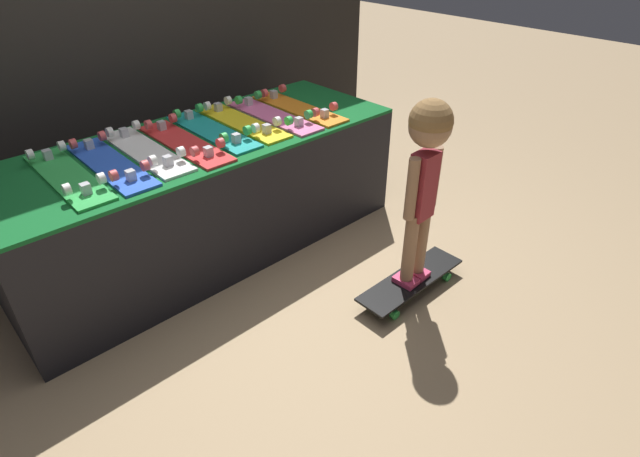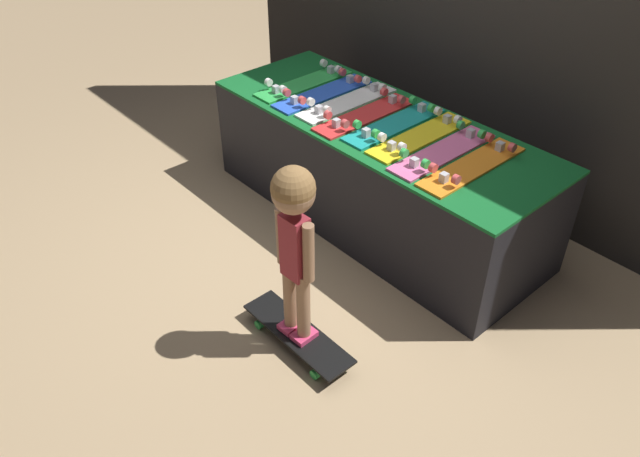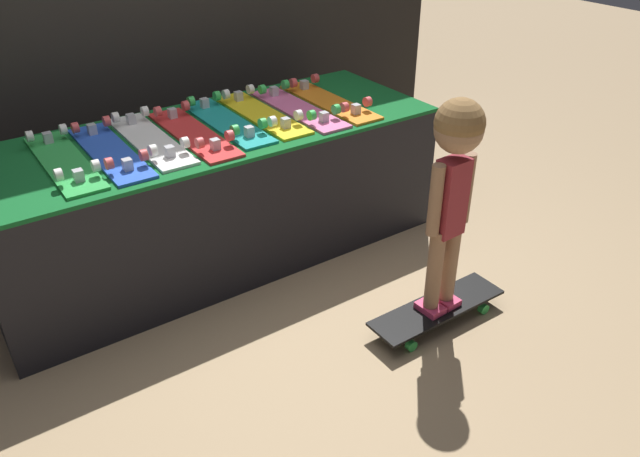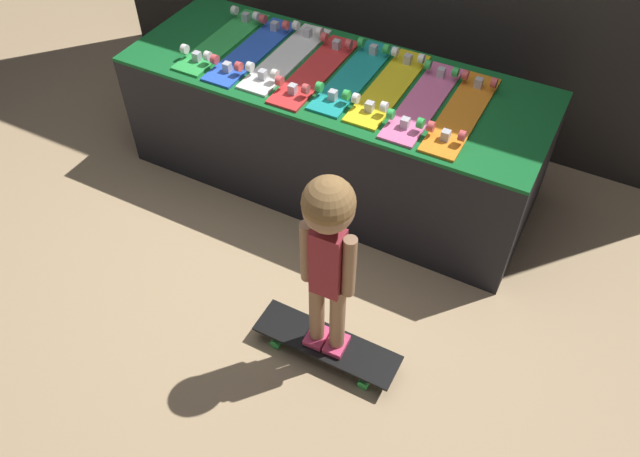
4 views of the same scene
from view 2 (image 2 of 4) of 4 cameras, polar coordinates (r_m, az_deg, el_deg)
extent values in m
plane|color=tan|center=(4.06, -0.84, -2.02)|extent=(16.00, 16.00, 0.00)
cube|color=black|center=(4.19, 5.20, 5.18)|extent=(2.38, 0.88, 0.72)
cube|color=#146028|center=(4.00, 5.50, 9.66)|extent=(2.38, 0.88, 0.02)
cube|color=green|center=(4.47, -1.45, 13.11)|extent=(0.18, 0.76, 0.01)
cube|color=#B7B7BC|center=(4.61, 1.00, 14.33)|extent=(0.04, 0.04, 0.05)
cylinder|color=white|center=(4.55, 1.69, 14.34)|extent=(0.03, 0.05, 0.05)
cylinder|color=white|center=(4.66, 0.34, 14.89)|extent=(0.03, 0.05, 0.05)
cube|color=#B7B7BC|center=(4.32, -4.06, 12.57)|extent=(0.04, 0.04, 0.05)
cylinder|color=white|center=(4.25, -3.41, 12.57)|extent=(0.03, 0.05, 0.05)
cylinder|color=white|center=(4.36, -4.73, 13.18)|extent=(0.03, 0.05, 0.05)
cube|color=blue|center=(4.32, 0.28, 12.23)|extent=(0.18, 0.76, 0.01)
cube|color=#B7B7BC|center=(4.47, 2.76, 13.50)|extent=(0.04, 0.04, 0.05)
cylinder|color=#D84C4C|center=(4.41, 3.49, 13.50)|extent=(0.03, 0.05, 0.05)
cylinder|color=#D84C4C|center=(4.51, 2.06, 14.10)|extent=(0.03, 0.05, 0.05)
cube|color=#B7B7BC|center=(4.16, -2.35, 11.66)|extent=(0.04, 0.04, 0.05)
cylinder|color=#D84C4C|center=(4.10, -1.65, 11.64)|extent=(0.03, 0.05, 0.05)
cylinder|color=#D84C4C|center=(4.20, -3.05, 12.31)|extent=(0.03, 0.05, 0.05)
cube|color=white|center=(4.20, 2.51, 11.43)|extent=(0.18, 0.76, 0.01)
cube|color=#B7B7BC|center=(4.35, 4.98, 12.74)|extent=(0.04, 0.04, 0.05)
cylinder|color=white|center=(4.29, 5.76, 12.72)|extent=(0.03, 0.05, 0.05)
cylinder|color=white|center=(4.39, 4.25, 13.37)|extent=(0.03, 0.05, 0.05)
cube|color=#B7B7BC|center=(4.03, -0.11, 10.83)|extent=(0.04, 0.04, 0.05)
cylinder|color=white|center=(3.97, 0.64, 10.79)|extent=(0.03, 0.05, 0.05)
cylinder|color=white|center=(4.07, -0.86, 11.51)|extent=(0.03, 0.05, 0.05)
cube|color=red|center=(4.04, 4.15, 10.28)|extent=(0.18, 0.76, 0.01)
cube|color=#B7B7BC|center=(4.20, 6.65, 11.67)|extent=(0.04, 0.04, 0.05)
cylinder|color=#D84C4C|center=(4.14, 7.48, 11.62)|extent=(0.03, 0.05, 0.05)
cylinder|color=#D84C4C|center=(4.23, 5.89, 12.33)|extent=(0.03, 0.05, 0.05)
cube|color=#B7B7BC|center=(3.87, 1.50, 9.62)|extent=(0.04, 0.04, 0.05)
cylinder|color=#D84C4C|center=(3.81, 2.31, 9.55)|extent=(0.03, 0.05, 0.05)
cylinder|color=#D84C4C|center=(3.91, 0.72, 10.34)|extent=(0.03, 0.05, 0.05)
cube|color=teal|center=(3.95, 6.83, 9.43)|extent=(0.18, 0.76, 0.01)
cube|color=#B7B7BC|center=(4.11, 9.29, 10.85)|extent=(0.04, 0.04, 0.05)
cylinder|color=green|center=(4.05, 10.17, 10.79)|extent=(0.03, 0.05, 0.05)
cylinder|color=green|center=(4.14, 8.50, 11.55)|extent=(0.03, 0.05, 0.05)
cube|color=#B7B7BC|center=(3.77, 4.24, 8.72)|extent=(0.04, 0.04, 0.05)
cylinder|color=green|center=(3.71, 5.11, 8.64)|extent=(0.03, 0.05, 0.05)
cylinder|color=green|center=(3.80, 3.42, 9.48)|extent=(0.03, 0.05, 0.05)
cube|color=yellow|center=(3.83, 9.12, 8.28)|extent=(0.18, 0.76, 0.01)
cube|color=#B7B7BC|center=(3.99, 11.56, 9.78)|extent=(0.04, 0.04, 0.05)
cylinder|color=white|center=(3.94, 12.49, 9.69)|extent=(0.03, 0.05, 0.05)
cylinder|color=white|center=(4.02, 10.74, 10.50)|extent=(0.03, 0.05, 0.05)
cube|color=#B7B7BC|center=(3.64, 6.55, 7.51)|extent=(0.04, 0.04, 0.05)
cylinder|color=white|center=(3.59, 7.49, 7.39)|extent=(0.03, 0.05, 0.05)
cylinder|color=white|center=(3.68, 5.69, 8.31)|extent=(0.03, 0.05, 0.05)
cube|color=pink|center=(3.69, 11.16, 6.86)|extent=(0.18, 0.76, 0.01)
cube|color=#B7B7BC|center=(3.86, 13.60, 8.46)|extent=(0.04, 0.04, 0.05)
cylinder|color=green|center=(3.81, 14.59, 8.35)|extent=(0.03, 0.05, 0.05)
cylinder|color=green|center=(3.88, 12.75, 9.23)|extent=(0.03, 0.05, 0.05)
cube|color=#B7B7BC|center=(3.50, 8.61, 6.00)|extent=(0.04, 0.04, 0.05)
cylinder|color=green|center=(3.45, 9.62, 5.85)|extent=(0.03, 0.05, 0.05)
cylinder|color=green|center=(3.53, 7.70, 6.85)|extent=(0.03, 0.05, 0.05)
cube|color=orange|center=(3.59, 13.74, 5.54)|extent=(0.18, 0.76, 0.01)
cube|color=#B7B7BC|center=(3.76, 16.13, 7.23)|extent=(0.04, 0.04, 0.05)
cylinder|color=#D84C4C|center=(3.72, 17.17, 7.09)|extent=(0.03, 0.05, 0.05)
cylinder|color=#D84C4C|center=(3.78, 15.24, 8.03)|extent=(0.03, 0.05, 0.05)
cube|color=#B7B7BC|center=(3.39, 11.26, 4.59)|extent=(0.04, 0.04, 0.05)
cylinder|color=#D84C4C|center=(3.34, 12.34, 4.41)|extent=(0.03, 0.05, 0.05)
cylinder|color=#D84C4C|center=(3.42, 10.30, 5.48)|extent=(0.03, 0.05, 0.05)
cube|color=black|center=(3.41, -2.05, -9.52)|extent=(0.72, 0.20, 0.01)
cube|color=#B7B7BC|center=(3.31, 0.66, -12.14)|extent=(0.04, 0.04, 0.05)
cylinder|color=green|center=(3.37, 1.74, -11.69)|extent=(0.05, 0.03, 0.05)
cylinder|color=green|center=(3.29, -0.47, -13.17)|extent=(0.05, 0.03, 0.05)
cube|color=#B7B7BC|center=(3.56, -4.52, -7.79)|extent=(0.04, 0.04, 0.05)
cylinder|color=green|center=(3.62, -3.43, -7.46)|extent=(0.05, 0.03, 0.05)
cylinder|color=green|center=(3.55, -5.59, -8.71)|extent=(0.05, 0.03, 0.05)
cube|color=#E03D6B|center=(3.37, -1.47, -9.72)|extent=(0.10, 0.13, 0.03)
cylinder|color=#997051|center=(3.21, -1.53, -7.02)|extent=(0.07, 0.07, 0.41)
cube|color=#E03D6B|center=(3.42, -2.65, -8.81)|extent=(0.10, 0.13, 0.03)
cylinder|color=#997051|center=(3.26, -2.76, -6.12)|extent=(0.07, 0.07, 0.41)
cube|color=maroon|center=(3.00, -2.30, -1.68)|extent=(0.14, 0.10, 0.36)
cylinder|color=#997051|center=(2.94, -1.06, -2.28)|extent=(0.06, 0.06, 0.33)
cylinder|color=#997051|center=(3.05, -3.51, -0.65)|extent=(0.06, 0.06, 0.33)
sphere|color=#997051|center=(2.82, -2.45, 3.28)|extent=(0.20, 0.20, 0.20)
sphere|color=olive|center=(2.80, -2.47, 3.72)|extent=(0.21, 0.21, 0.21)
camera|label=1|loc=(3.77, -40.16, 18.24)|focal=28.00mm
camera|label=3|loc=(3.69, -45.98, 16.93)|focal=35.00mm
camera|label=4|loc=(1.08, -50.64, 29.34)|focal=35.00mm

